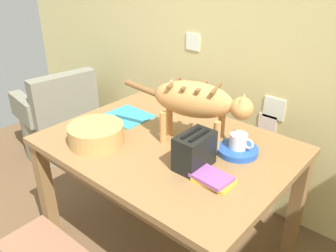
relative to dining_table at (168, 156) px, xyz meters
The scene contains 10 objects.
wall_rear 0.97m from the dining_table, 86.89° to the left, with size 4.76×0.11×2.50m.
dining_table is the anchor object (origin of this frame).
cat 0.36m from the dining_table, 33.90° to the left, with size 0.66×0.28×0.35m.
saucer_bowl 0.38m from the dining_table, 24.19° to the left, with size 0.21×0.21×0.03m, color blue.
coffee_mug 0.40m from the dining_table, 23.99° to the left, with size 0.13×0.09×0.08m.
magazine 0.42m from the dining_table, 168.29° to the left, with size 0.27×0.24×0.01m, color #3095C0.
book_stack 0.42m from the dining_table, 19.94° to the right, with size 0.19×0.14×0.03m.
wicker_basket 0.40m from the dining_table, 138.86° to the right, with size 0.29×0.29×0.10m.
toaster 0.31m from the dining_table, 20.88° to the right, with size 0.12×0.20×0.18m.
wicker_armchair 1.54m from the dining_table, behind, with size 0.64×0.66×0.78m.
Camera 1 is at (1.02, 0.09, 1.65)m, focal length 37.40 mm.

